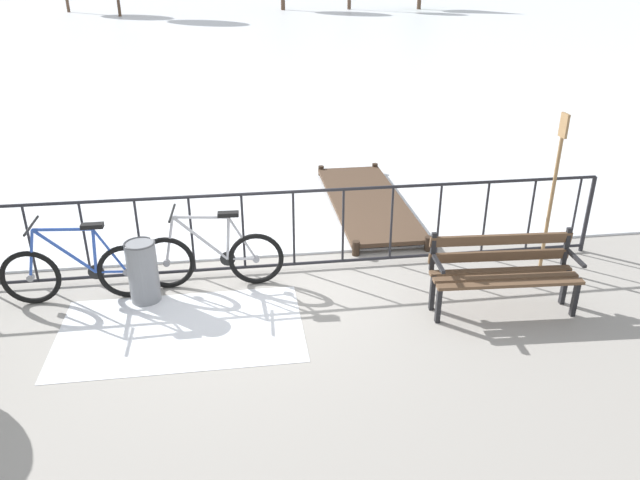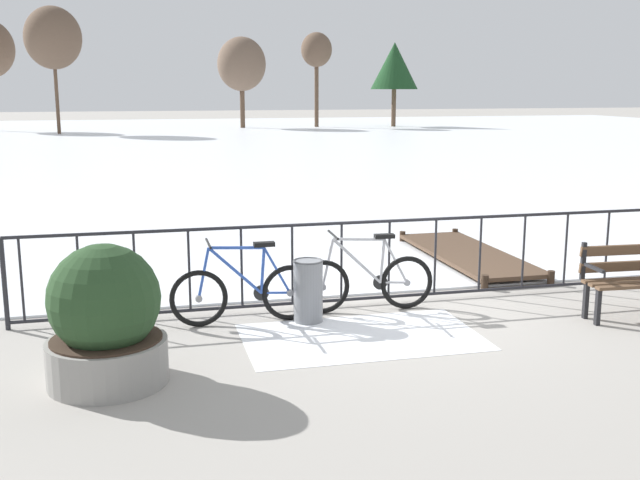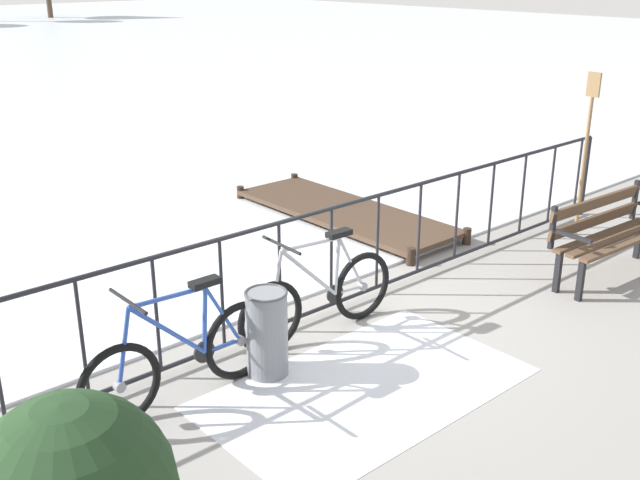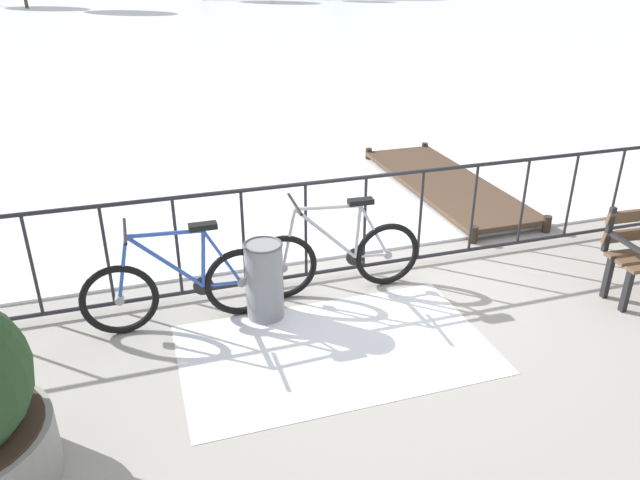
# 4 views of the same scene
# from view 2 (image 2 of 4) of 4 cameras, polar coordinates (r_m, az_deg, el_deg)

# --- Properties ---
(ground_plane) EXTENTS (160.00, 160.00, 0.00)m
(ground_plane) POSITION_cam_2_polar(r_m,az_deg,el_deg) (9.64, 5.15, -4.73)
(ground_plane) COLOR #9E9991
(frozen_pond) EXTENTS (80.00, 56.00, 0.03)m
(frozen_pond) POSITION_cam_2_polar(r_m,az_deg,el_deg) (37.37, -9.22, 7.21)
(frozen_pond) COLOR white
(frozen_pond) RESTS_ON ground
(snow_patch) EXTENTS (2.57, 1.52, 0.01)m
(snow_patch) POSITION_cam_2_polar(r_m,az_deg,el_deg) (8.34, 3.14, -7.27)
(snow_patch) COLOR white
(snow_patch) RESTS_ON ground
(railing_fence) EXTENTS (9.06, 0.06, 1.07)m
(railing_fence) POSITION_cam_2_polar(r_m,az_deg,el_deg) (9.50, 5.21, -1.48)
(railing_fence) COLOR #232328
(railing_fence) RESTS_ON ground
(bicycle_near_railing) EXTENTS (1.71, 0.52, 0.97)m
(bicycle_near_railing) POSITION_cam_2_polar(r_m,az_deg,el_deg) (8.74, -5.64, -3.94)
(bicycle_near_railing) COLOR black
(bicycle_near_railing) RESTS_ON ground
(bicycle_second) EXTENTS (1.71, 0.52, 0.97)m
(bicycle_second) POSITION_cam_2_polar(r_m,az_deg,el_deg) (9.18, 3.44, -3.14)
(bicycle_second) COLOR black
(bicycle_second) RESTS_ON ground
(planter_with_shrub) EXTENTS (1.10, 1.10, 1.30)m
(planter_with_shrub) POSITION_cam_2_polar(r_m,az_deg,el_deg) (7.18, -15.83, -5.79)
(planter_with_shrub) COLOR gray
(planter_with_shrub) RESTS_ON ground
(trash_bin) EXTENTS (0.35, 0.35, 0.73)m
(trash_bin) POSITION_cam_2_polar(r_m,az_deg,el_deg) (8.77, -0.90, -3.80)
(trash_bin) COLOR gray
(trash_bin) RESTS_ON ground
(wooden_dock) EXTENTS (1.10, 3.32, 0.20)m
(wooden_dock) POSITION_cam_2_polar(r_m,az_deg,el_deg) (12.06, 11.05, -1.03)
(wooden_dock) COLOR #4C3828
(wooden_dock) RESTS_ON ground
(tree_far_west) EXTENTS (2.05, 2.05, 6.22)m
(tree_far_west) POSITION_cam_2_polar(r_m,az_deg,el_deg) (51.64, -0.26, 14.01)
(tree_far_west) COLOR brown
(tree_far_west) RESTS_ON ground
(tree_west_mid) EXTENTS (3.19, 3.19, 5.61)m
(tree_west_mid) POSITION_cam_2_polar(r_m,az_deg,el_deg) (52.48, 5.62, 12.88)
(tree_west_mid) COLOR brown
(tree_west_mid) RESTS_ON ground
(tree_east_mid) EXTENTS (3.15, 3.15, 5.87)m
(tree_east_mid) POSITION_cam_2_polar(r_m,az_deg,el_deg) (50.79, -5.91, 13.00)
(tree_east_mid) COLOR brown
(tree_east_mid) RESTS_ON ground
(tree_far_east) EXTENTS (3.17, 3.17, 7.13)m
(tree_far_east) POSITION_cam_2_polar(r_m,az_deg,el_deg) (46.57, -19.43, 14.13)
(tree_far_east) COLOR brown
(tree_far_east) RESTS_ON ground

